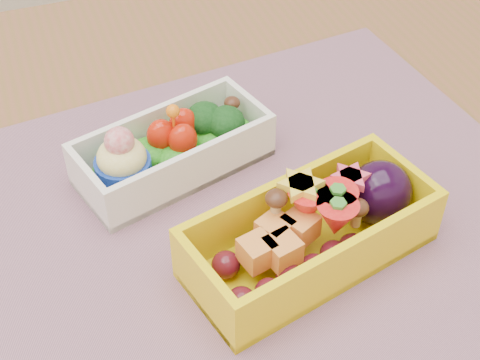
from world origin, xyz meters
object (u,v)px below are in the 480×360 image
object	(u,v)px
placemat	(233,220)
bento_white	(172,149)
table	(199,299)
bento_yellow	(315,230)

from	to	relation	value
placemat	bento_white	bearing A→B (deg)	111.11
table	bento_yellow	bearing A→B (deg)	-40.32
table	bento_yellow	distance (m)	0.16
placemat	bento_yellow	world-z (taller)	bento_yellow
table	placemat	xyz separation A→B (m)	(0.03, -0.01, 0.10)
placemat	bento_white	size ratio (longest dim) A/B	2.92
bento_white	bento_yellow	bearing A→B (deg)	-76.57
table	bento_yellow	size ratio (longest dim) A/B	5.81
bento_white	table	bearing A→B (deg)	-107.67
bento_white	bento_yellow	xyz separation A→B (m)	(0.07, -0.13, 0.00)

